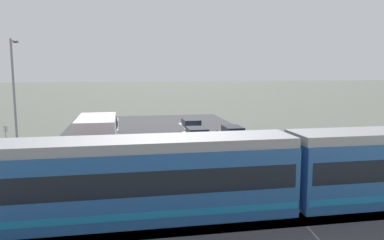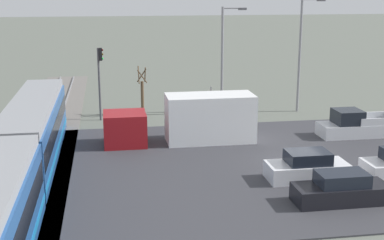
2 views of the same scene
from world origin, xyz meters
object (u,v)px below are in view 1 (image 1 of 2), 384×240
box_truck (96,144)px  sedan_car_0 (197,138)px  light_rail_tram (291,172)px  sedan_car_1 (191,128)px  sedan_car_2 (233,136)px  pickup_truck (108,128)px  no_parking_sign (6,140)px  street_lamp_near_crossing (14,84)px

box_truck → sedan_car_0: (-7.91, -5.02, -0.80)m
light_rail_tram → sedan_car_0: size_ratio=6.88×
sedan_car_1 → sedan_car_2: (-2.77, 4.84, -0.02)m
pickup_truck → no_parking_sign: no_parking_sign is taller
box_truck → sedan_car_1: bearing=-129.2°
pickup_truck → no_parking_sign: 11.03m
box_truck → pickup_truck: (-0.39, -11.36, -0.74)m
light_rail_tram → sedan_car_2: size_ratio=6.52×
box_truck → sedan_car_2: box_truck is taller
box_truck → no_parking_sign: bearing=-22.7°
pickup_truck → sedan_car_1: (-7.99, 1.07, -0.05)m
light_rail_tram → no_parking_sign: size_ratio=11.65×
no_parking_sign → box_truck: bearing=157.3°
light_rail_tram → street_lamp_near_crossing: street_lamp_near_crossing is taller
box_truck → sedan_car_1: size_ratio=2.23×
no_parking_sign → sedan_car_2: bearing=-170.9°
sedan_car_0 → sedan_car_2: bearing=-172.4°
pickup_truck → sedan_car_1: size_ratio=1.20×
sedan_car_1 → street_lamp_near_crossing: bearing=179.9°
pickup_truck → street_lamp_near_crossing: size_ratio=0.57×
sedan_car_0 → pickup_truck: bearing=-40.1°
sedan_car_1 → no_parking_sign: no_parking_sign is taller
sedan_car_0 → no_parking_sign: bearing=9.5°
sedan_car_2 → street_lamp_near_crossing: street_lamp_near_crossing is taller
box_truck → sedan_car_0: bearing=-147.6°
light_rail_tram → no_parking_sign: light_rail_tram is taller
box_truck → pickup_truck: 11.39m
pickup_truck → sedan_car_0: (-7.53, 6.34, -0.06)m
box_truck → sedan_car_0: 9.41m
pickup_truck → sedan_car_0: size_ratio=1.23×
box_truck → street_lamp_near_crossing: 13.33m
sedan_car_1 → sedan_car_0: bearing=-95.1°
sedan_car_2 → no_parking_sign: (17.47, 2.81, 0.83)m
sedan_car_0 → street_lamp_near_crossing: (15.51, -5.30, 4.48)m
box_truck → sedan_car_1: (-8.38, -10.29, -0.79)m
sedan_car_2 → no_parking_sign: 17.72m
light_rail_tram → street_lamp_near_crossing: bearing=-49.5°
no_parking_sign → sedan_car_1: bearing=-152.5°
pickup_truck → street_lamp_near_crossing: 9.18m
sedan_car_0 → sedan_car_2: (-3.24, -0.43, -0.02)m
pickup_truck → sedan_car_2: (-10.76, 5.91, -0.08)m
sedan_car_1 → sedan_car_2: sedan_car_1 is taller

